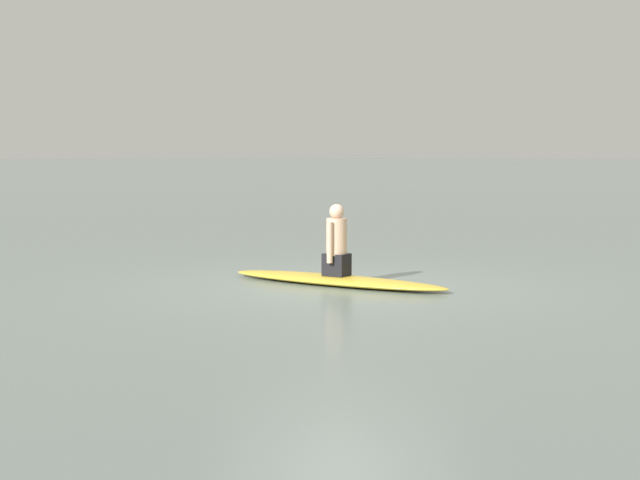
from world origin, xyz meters
The scene contains 3 objects.
ground_plane centered at (0.00, 0.00, 0.00)m, with size 400.00×400.00×0.00m, color slate.
surfboard centered at (0.16, 0.21, 0.06)m, with size 3.13×0.65×0.11m, color gold.
person_paddler centered at (0.16, 0.21, 0.53)m, with size 0.40×0.34×0.91m.
Camera 1 is at (-8.44, -7.93, 1.68)m, focal length 52.74 mm.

